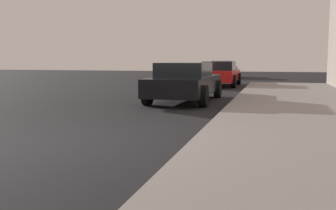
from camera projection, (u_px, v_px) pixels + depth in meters
name	position (u px, v px, depth m)	size (l,w,h in m)	color
ground_plane	(70.00, 144.00, 6.35)	(80.00, 80.00, 0.00)	black
sidewalk	(332.00, 155.00, 5.30)	(4.00, 32.00, 0.15)	gray
car_black	(185.00, 82.00, 12.73)	(1.93, 4.57, 1.27)	black
car_red	(220.00, 74.00, 20.25)	(1.95, 4.32, 1.27)	red
car_green	(223.00, 69.00, 29.90)	(1.97, 4.34, 1.27)	#196638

